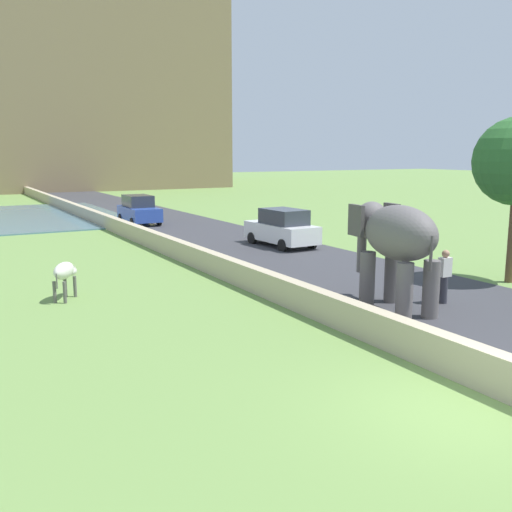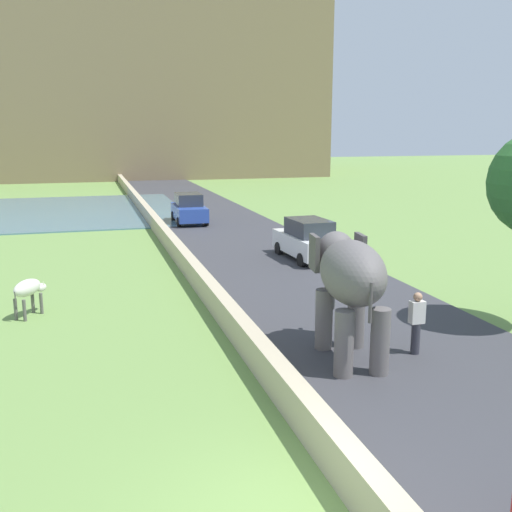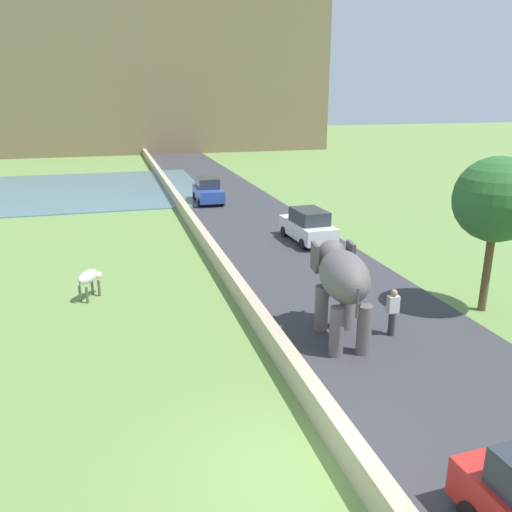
{
  "view_description": "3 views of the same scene",
  "coord_description": "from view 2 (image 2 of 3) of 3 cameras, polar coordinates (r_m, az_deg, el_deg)",
  "views": [
    {
      "loc": [
        -7.5,
        -6.26,
        4.38
      ],
      "look_at": [
        0.45,
        7.89,
        1.44
      ],
      "focal_mm": 40.25,
      "sensor_mm": 36.0,
      "label": 1
    },
    {
      "loc": [
        -2.46,
        -7.09,
        5.49
      ],
      "look_at": [
        2.09,
        8.74,
        1.99
      ],
      "focal_mm": 41.61,
      "sensor_mm": 36.0,
      "label": 2
    },
    {
      "loc": [
        -3.18,
        -8.42,
        7.58
      ],
      "look_at": [
        1.87,
        9.6,
        1.68
      ],
      "focal_mm": 36.56,
      "sensor_mm": 36.0,
      "label": 3
    }
  ],
  "objects": [
    {
      "name": "person_beside_elephant",
      "position": [
        15.17,
        15.17,
        -6.17
      ],
      "size": [
        0.36,
        0.22,
        1.63
      ],
      "color": "#33333D",
      "rests_on": "ground"
    },
    {
      "name": "road_surface",
      "position": [
        28.62,
        -0.63,
        0.99
      ],
      "size": [
        7.0,
        120.0,
        0.06
      ],
      "primitive_type": "cube",
      "color": "#38383D",
      "rests_on": "ground"
    },
    {
      "name": "car_white",
      "position": [
        25.51,
        4.98,
        1.58
      ],
      "size": [
        1.94,
        4.08,
        1.8
      ],
      "color": "white",
      "rests_on": "ground"
    },
    {
      "name": "car_blue",
      "position": [
        35.78,
        -6.46,
        4.54
      ],
      "size": [
        1.86,
        4.03,
        1.8
      ],
      "color": "#2D4CA8",
      "rests_on": "ground"
    },
    {
      "name": "cow_white",
      "position": [
        18.97,
        -21.02,
        -3.02
      ],
      "size": [
        1.05,
        1.34,
        1.15
      ],
      "color": "silver",
      "rests_on": "ground"
    },
    {
      "name": "hill_distant",
      "position": [
        80.88,
        -19.23,
        15.49
      ],
      "size": [
        64.0,
        28.0,
        22.67
      ],
      "primitive_type": "cube",
      "color": "#7F6B4C",
      "rests_on": "ground"
    },
    {
      "name": "elephant",
      "position": [
        14.28,
        8.95,
        -2.15
      ],
      "size": [
        1.75,
        3.55,
        2.99
      ],
      "color": "#605B5B",
      "rests_on": "ground"
    },
    {
      "name": "barrier_wall",
      "position": [
        25.86,
        -7.59,
        0.52
      ],
      "size": [
        0.4,
        110.0,
        0.79
      ],
      "primitive_type": "cube",
      "color": "tan",
      "rests_on": "ground"
    }
  ]
}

